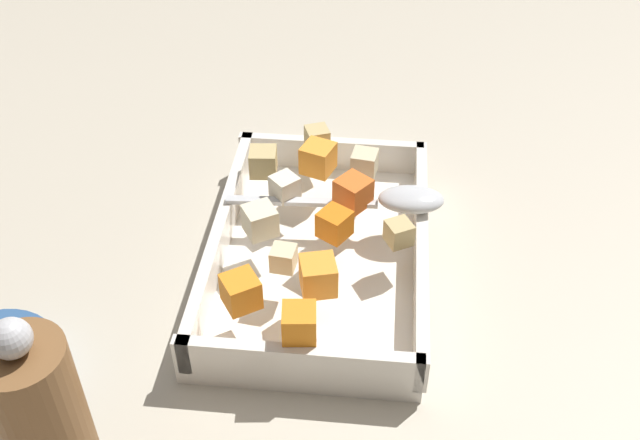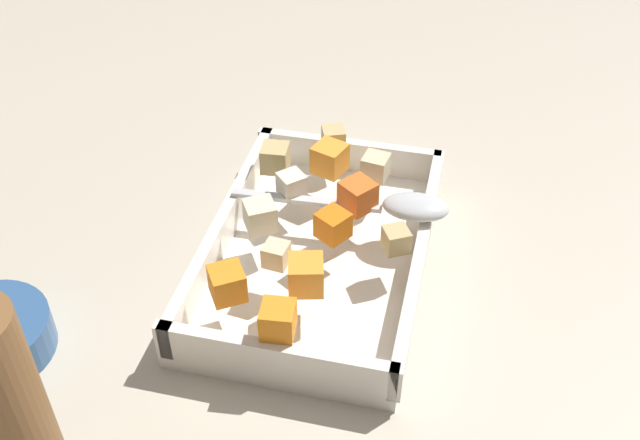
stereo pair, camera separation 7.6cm
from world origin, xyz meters
The scene contains 17 objects.
ground_plane centered at (0.00, 0.00, 0.00)m, with size 4.00×4.00×0.00m, color #BCB29E.
baking_dish centered at (-0.01, 0.00, 0.02)m, with size 0.33×0.22×0.05m.
carrot_chunk_back_center centered at (-0.10, -0.01, 0.07)m, with size 0.03×0.03×0.03m, color orange.
carrot_chunk_corner_se centered at (0.03, -0.03, 0.07)m, with size 0.03×0.03×0.03m, color orange.
carrot_chunk_near_left centered at (-0.16, 0.00, 0.07)m, with size 0.03×0.03×0.03m, color orange.
carrot_chunk_heap_side centered at (-0.13, 0.06, 0.07)m, with size 0.03×0.03×0.03m, color orange.
carrot_chunk_corner_ne centered at (-0.02, -0.02, 0.07)m, with size 0.03×0.03×0.03m, color orange.
carrot_chunk_under_handle centered at (0.08, 0.01, 0.07)m, with size 0.03×0.03×0.03m, color orange.
potato_chunk_mid_left centered at (-0.03, -0.08, 0.07)m, with size 0.02×0.02×0.02m, color tan.
potato_chunk_heap_top centered at (-0.03, 0.06, 0.07)m, with size 0.03×0.03×0.03m, color beige.
potato_chunk_front_center centered at (-0.08, 0.03, 0.07)m, with size 0.02×0.02×0.02m, color beige.
potato_chunk_mid_right centered at (0.08, -0.04, 0.07)m, with size 0.03×0.03×0.03m, color beige.
potato_chunk_far_right centered at (0.07, 0.07, 0.07)m, with size 0.03×0.03×0.03m, color tan.
potato_chunk_rim_edge centered at (0.13, 0.01, 0.07)m, with size 0.03×0.03×0.03m, color tan.
parsnip_chunk_near_right centered at (0.03, 0.04, 0.07)m, with size 0.03×0.03×0.03m, color silver.
serving_spoon centered at (0.03, -0.08, 0.06)m, with size 0.05×0.23×0.02m.
pepper_mill centered at (-0.34, 0.14, 0.11)m, with size 0.05×0.05×0.25m.
Camera 2 is at (-0.58, -0.14, 0.55)m, focal length 42.14 mm.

